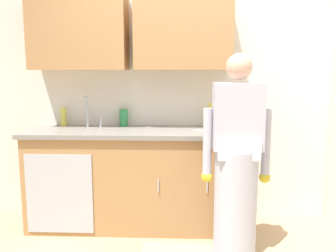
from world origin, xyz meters
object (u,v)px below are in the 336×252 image
object	(u,v)px
person_at_sink	(236,173)
cup_by_sink	(229,127)
knife_on_counter	(204,131)
bottle_soap	(212,115)
sink	(88,131)
bottle_dish_liquid	(124,118)
bottle_water_tall	(63,117)

from	to	relation	value
person_at_sink	cup_by_sink	xyz separation A→B (m)	(-0.01, 0.40, 0.30)
knife_on_counter	bottle_soap	bearing A→B (deg)	109.33
sink	knife_on_counter	xyz separation A→B (m)	(1.10, -0.08, 0.02)
cup_by_sink	bottle_dish_liquid	bearing A→B (deg)	159.14
person_at_sink	bottle_soap	world-z (taller)	person_at_sink
bottle_soap	bottle_dish_liquid	bearing A→B (deg)	178.49
bottle_soap	knife_on_counter	bearing A→B (deg)	-108.21
bottle_dish_liquid	knife_on_counter	xyz separation A→B (m)	(0.79, -0.30, -0.08)
bottle_dish_liquid	bottle_water_tall	bearing A→B (deg)	179.19
bottle_water_tall	bottle_soap	xyz separation A→B (m)	(1.50, -0.03, 0.03)
bottle_water_tall	cup_by_sink	size ratio (longest dim) A/B	1.72
person_at_sink	bottle_dish_liquid	size ratio (longest dim) A/B	9.47
sink	bottle_dish_liquid	world-z (taller)	sink
sink	bottle_dish_liquid	distance (m)	0.39
bottle_soap	knife_on_counter	size ratio (longest dim) A/B	0.99
person_at_sink	knife_on_counter	size ratio (longest dim) A/B	6.75
bottle_water_tall	sink	bearing A→B (deg)	-36.21
sink	knife_on_counter	bearing A→B (deg)	-4.13
bottle_water_tall	bottle_soap	size ratio (longest dim) A/B	0.77
bottle_water_tall	bottle_soap	world-z (taller)	bottle_soap
bottle_dish_liquid	cup_by_sink	bearing A→B (deg)	-20.86
person_at_sink	knife_on_counter	xyz separation A→B (m)	(-0.23, 0.49, 0.25)
knife_on_counter	person_at_sink	bearing A→B (deg)	-27.63
sink	person_at_sink	distance (m)	1.46
bottle_dish_liquid	cup_by_sink	world-z (taller)	bottle_dish_liquid
knife_on_counter	sink	bearing A→B (deg)	-146.60
bottle_dish_liquid	sink	bearing A→B (deg)	-144.77
sink	person_at_sink	size ratio (longest dim) A/B	0.31
sink	knife_on_counter	world-z (taller)	sink
bottle_soap	bottle_dish_liquid	distance (m)	0.88
sink	bottle_water_tall	distance (m)	0.40
bottle_water_tall	knife_on_counter	world-z (taller)	bottle_water_tall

